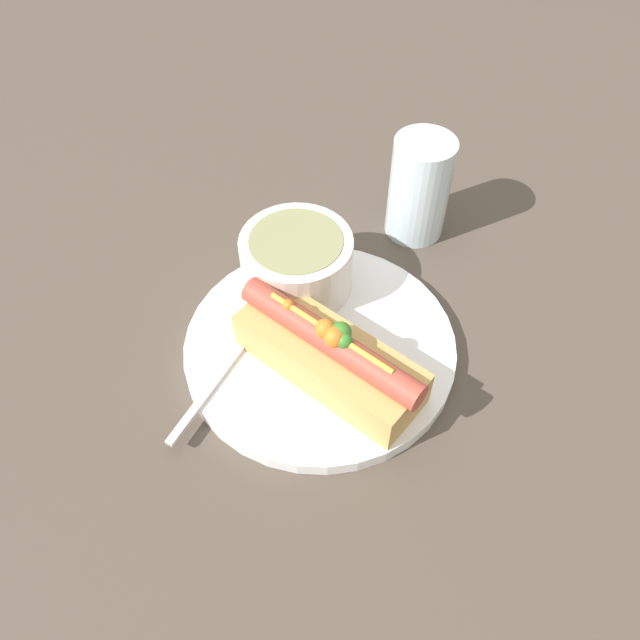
{
  "coord_description": "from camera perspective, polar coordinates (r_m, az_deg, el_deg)",
  "views": [
    {
      "loc": [
        0.05,
        -0.33,
        0.46
      ],
      "look_at": [
        0.0,
        0.0,
        0.04
      ],
      "focal_mm": 35.0,
      "sensor_mm": 36.0,
      "label": 1
    }
  ],
  "objects": [
    {
      "name": "soup_bowl",
      "position": [
        0.58,
        -2.15,
        5.44
      ],
      "size": [
        0.1,
        0.1,
        0.06
      ],
      "color": "silver",
      "rests_on": "dinner_plate"
    },
    {
      "name": "spoon",
      "position": [
        0.56,
        -6.08,
        -0.83
      ],
      "size": [
        0.07,
        0.17,
        0.01
      ],
      "rotation": [
        0.0,
        0.0,
        1.24
      ],
      "color": "#B7B7BC",
      "rests_on": "dinner_plate"
    },
    {
      "name": "ground_plane",
      "position": [
        0.57,
        0.0,
        -2.82
      ],
      "size": [
        4.0,
        4.0,
        0.0
      ],
      "primitive_type": "plane",
      "color": "#4C4238"
    },
    {
      "name": "dinner_plate",
      "position": [
        0.56,
        0.0,
        -2.41
      ],
      "size": [
        0.24,
        0.24,
        0.01
      ],
      "color": "white",
      "rests_on": "ground_plane"
    },
    {
      "name": "drinking_glass",
      "position": [
        0.65,
        9.06,
        11.81
      ],
      "size": [
        0.06,
        0.06,
        0.11
      ],
      "color": "silver",
      "rests_on": "ground_plane"
    },
    {
      "name": "hot_dog",
      "position": [
        0.52,
        0.87,
        -3.14
      ],
      "size": [
        0.17,
        0.14,
        0.07
      ],
      "rotation": [
        0.0,
        0.0,
        -0.54
      ],
      "color": "tan",
      "rests_on": "dinner_plate"
    }
  ]
}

